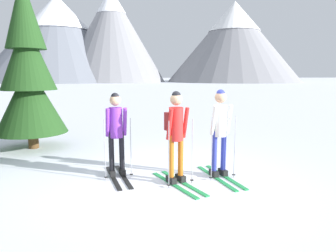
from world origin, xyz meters
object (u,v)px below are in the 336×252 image
(skier_in_purple, at_px, (116,129))
(skier_in_red, at_px, (176,131))
(skier_in_white, at_px, (220,129))
(pine_tree_near, at_px, (28,72))

(skier_in_purple, bearing_deg, skier_in_red, -25.34)
(skier_in_white, bearing_deg, skier_in_red, -165.18)
(skier_in_purple, relative_size, pine_tree_near, 0.37)
(skier_in_purple, xyz_separation_m, skier_in_red, (1.19, -0.56, 0.04))
(skier_in_red, xyz_separation_m, skier_in_white, (0.97, 0.26, -0.01))
(skier_in_purple, relative_size, skier_in_red, 0.97)
(skier_in_white, xyz_separation_m, pine_tree_near, (-4.74, 3.13, 1.18))
(skier_in_red, relative_size, pine_tree_near, 0.38)
(pine_tree_near, bearing_deg, skier_in_purple, -47.65)
(skier_in_purple, xyz_separation_m, pine_tree_near, (-2.58, 2.82, 1.20))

